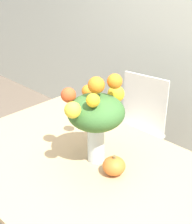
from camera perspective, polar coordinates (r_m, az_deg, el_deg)
name	(u,v)px	position (r m, az deg, el deg)	size (l,w,h in m)	color
dining_table	(76,171)	(1.86, -3.75, -10.70)	(1.52, 1.07, 0.77)	tan
flower_vase	(96,113)	(1.65, -0.01, -0.20)	(0.35, 0.44, 0.50)	silver
pumpkin	(114,166)	(1.67, 3.30, -9.79)	(0.12, 0.12, 0.11)	orange
dining_chair_near_window	(135,132)	(2.63, 7.23, -3.62)	(0.47, 0.47, 0.95)	silver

